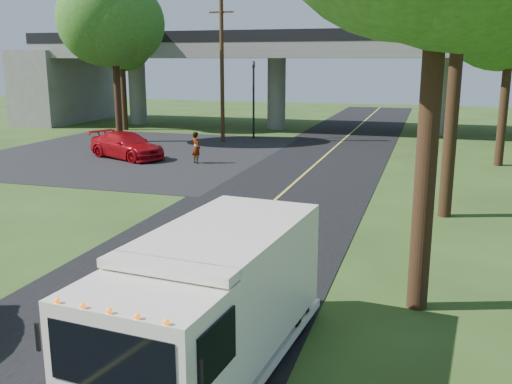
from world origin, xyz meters
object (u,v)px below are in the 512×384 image
at_px(traffic_signal, 254,91).
at_px(tree_left_lot, 115,17).
at_px(tree_left_far, 122,30).
at_px(red_sedan, 127,145).
at_px(utility_pole, 222,71).
at_px(step_van, 212,300).
at_px(pedestrian, 196,148).

xyz_separation_m(traffic_signal, tree_left_lot, (-7.79, -4.16, 4.70)).
distance_m(traffic_signal, tree_left_far, 11.75).
distance_m(tree_left_lot, red_sedan, 9.70).
bearing_deg(utility_pole, tree_left_lot, -161.03).
relative_size(step_van, pedestrian, 3.66).
relative_size(tree_left_far, step_van, 1.63).
bearing_deg(step_van, traffic_signal, 111.13).
bearing_deg(tree_left_lot, step_van, -57.01).
xyz_separation_m(traffic_signal, utility_pole, (-1.50, -2.00, 1.40)).
bearing_deg(pedestrian, tree_left_far, -12.53).
bearing_deg(red_sedan, step_van, -123.95).
xyz_separation_m(tree_left_lot, pedestrian, (7.77, -5.83, -7.07)).
bearing_deg(step_van, pedestrian, 118.87).
bearing_deg(pedestrian, traffic_signal, -54.98).
relative_size(traffic_signal, utility_pole, 0.58).
bearing_deg(tree_left_lot, utility_pole, 18.97).
xyz_separation_m(tree_left_lot, step_van, (16.00, -24.65, -6.56)).
height_order(utility_pole, tree_left_far, tree_left_far).
height_order(red_sedan, pedestrian, pedestrian).
bearing_deg(tree_left_far, utility_pole, -22.43).
bearing_deg(tree_left_lot, traffic_signal, 28.11).
bearing_deg(red_sedan, pedestrian, -71.87).
distance_m(traffic_signal, tree_left_lot, 10.01).
relative_size(traffic_signal, pedestrian, 3.14).
xyz_separation_m(traffic_signal, red_sedan, (-4.29, -9.64, -2.49)).
xyz_separation_m(utility_pole, red_sedan, (-2.79, -7.64, -3.88)).
bearing_deg(tree_left_lot, red_sedan, -57.35).
relative_size(traffic_signal, tree_left_lot, 0.50).
xyz_separation_m(step_van, red_sedan, (-12.49, 19.17, -0.63)).
distance_m(tree_left_far, red_sedan, 14.81).
distance_m(tree_left_lot, step_van, 30.11).
distance_m(step_van, pedestrian, 20.54).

